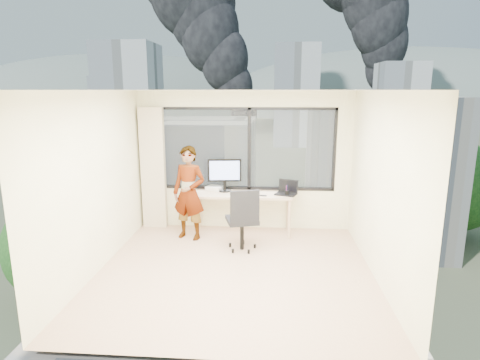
# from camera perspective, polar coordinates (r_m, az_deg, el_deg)

# --- Properties ---
(floor) EXTENTS (4.00, 4.00, 0.01)m
(floor) POSITION_cam_1_polar(r_m,az_deg,el_deg) (6.03, -0.73, -12.83)
(floor) COLOR tan
(floor) RESTS_ON ground
(ceiling) EXTENTS (4.00, 4.00, 0.01)m
(ceiling) POSITION_cam_1_polar(r_m,az_deg,el_deg) (5.45, -0.81, 12.69)
(ceiling) COLOR white
(ceiling) RESTS_ON ground
(wall_front) EXTENTS (4.00, 0.01, 2.60)m
(wall_front) POSITION_cam_1_polar(r_m,az_deg,el_deg) (3.69, -3.54, -7.90)
(wall_front) COLOR beige
(wall_front) RESTS_ON ground
(wall_left) EXTENTS (0.01, 4.00, 2.60)m
(wall_left) POSITION_cam_1_polar(r_m,az_deg,el_deg) (6.11, -19.81, -0.36)
(wall_left) COLOR beige
(wall_left) RESTS_ON ground
(wall_right) EXTENTS (0.01, 4.00, 2.60)m
(wall_right) POSITION_cam_1_polar(r_m,az_deg,el_deg) (5.78, 19.39, -1.04)
(wall_right) COLOR beige
(wall_right) RESTS_ON ground
(window_wall) EXTENTS (3.30, 0.16, 1.55)m
(window_wall) POSITION_cam_1_polar(r_m,az_deg,el_deg) (7.52, 0.96, 4.45)
(window_wall) COLOR black
(window_wall) RESTS_ON ground
(curtain) EXTENTS (0.45, 0.14, 2.30)m
(curtain) POSITION_cam_1_polar(r_m,az_deg,el_deg) (7.77, -12.26, 1.63)
(curtain) COLOR beige
(curtain) RESTS_ON floor
(desk) EXTENTS (1.80, 0.60, 0.75)m
(desk) POSITION_cam_1_polar(r_m,az_deg,el_deg) (7.44, 0.38, -4.72)
(desk) COLOR #CCAA89
(desk) RESTS_ON floor
(chair) EXTENTS (0.68, 0.68, 1.09)m
(chair) POSITION_cam_1_polar(r_m,az_deg,el_deg) (6.61, 0.28, -5.45)
(chair) COLOR black
(chair) RESTS_ON floor
(person) EXTENTS (0.70, 0.56, 1.66)m
(person) POSITION_cam_1_polar(r_m,az_deg,el_deg) (7.10, -7.28, -1.85)
(person) COLOR #2D2D33
(person) RESTS_ON floor
(monitor) EXTENTS (0.63, 0.21, 0.62)m
(monitor) POSITION_cam_1_polar(r_m,az_deg,el_deg) (7.44, -2.21, 0.73)
(monitor) COLOR black
(monitor) RESTS_ON desk
(game_console) EXTENTS (0.36, 0.34, 0.07)m
(game_console) POSITION_cam_1_polar(r_m,az_deg,el_deg) (7.61, -3.60, -1.14)
(game_console) COLOR white
(game_console) RESTS_ON desk
(laptop) EXTENTS (0.48, 0.49, 0.24)m
(laptop) POSITION_cam_1_polar(r_m,az_deg,el_deg) (7.27, 6.58, -1.19)
(laptop) COLOR black
(laptop) RESTS_ON desk
(cellphone) EXTENTS (0.13, 0.08, 0.01)m
(cellphone) POSITION_cam_1_polar(r_m,az_deg,el_deg) (7.18, 3.34, -2.23)
(cellphone) COLOR black
(cellphone) RESTS_ON desk
(pen_cup) EXTENTS (0.09, 0.09, 0.09)m
(pen_cup) POSITION_cam_1_polar(r_m,az_deg,el_deg) (7.24, 6.68, -1.85)
(pen_cup) COLOR black
(pen_cup) RESTS_ON desk
(handbag) EXTENTS (0.25, 0.18, 0.18)m
(handbag) POSITION_cam_1_polar(r_m,az_deg,el_deg) (7.53, 6.59, -0.93)
(handbag) COLOR #0B4246
(handbag) RESTS_ON desk
(exterior_ground) EXTENTS (400.00, 400.00, 0.04)m
(exterior_ground) POSITION_cam_1_polar(r_m,az_deg,el_deg) (126.52, 4.07, 5.07)
(exterior_ground) COLOR #515B3D
(exterior_ground) RESTS_ON ground
(near_bldg_a) EXTENTS (16.00, 12.00, 14.00)m
(near_bldg_a) POSITION_cam_1_polar(r_m,az_deg,el_deg) (37.91, -10.33, -2.23)
(near_bldg_a) COLOR beige
(near_bldg_a) RESTS_ON exterior_ground
(near_bldg_b) EXTENTS (14.00, 13.00, 16.00)m
(near_bldg_b) POSITION_cam_1_polar(r_m,az_deg,el_deg) (45.74, 18.81, 1.12)
(near_bldg_b) COLOR silver
(near_bldg_b) RESTS_ON exterior_ground
(far_tower_a) EXTENTS (14.00, 14.00, 28.00)m
(far_tower_a) POSITION_cam_1_polar(r_m,az_deg,el_deg) (106.54, -15.42, 10.80)
(far_tower_a) COLOR silver
(far_tower_a) RESTS_ON exterior_ground
(far_tower_b) EXTENTS (13.00, 13.00, 30.00)m
(far_tower_b) POSITION_cam_1_polar(r_m,az_deg,el_deg) (125.66, 7.91, 11.79)
(far_tower_b) COLOR silver
(far_tower_b) RESTS_ON exterior_ground
(far_tower_c) EXTENTS (15.00, 15.00, 26.00)m
(far_tower_c) POSITION_cam_1_polar(r_m,az_deg,el_deg) (152.13, 21.70, 10.41)
(far_tower_c) COLOR silver
(far_tower_c) RESTS_ON exterior_ground
(far_tower_d) EXTENTS (16.00, 14.00, 22.00)m
(far_tower_d) POSITION_cam_1_polar(r_m,az_deg,el_deg) (166.87, -17.22, 10.16)
(far_tower_d) COLOR silver
(far_tower_d) RESTS_ON exterior_ground
(hill_a) EXTENTS (288.00, 216.00, 90.00)m
(hill_a) POSITION_cam_1_polar(r_m,az_deg,el_deg) (347.41, -16.21, 9.41)
(hill_a) COLOR slate
(hill_a) RESTS_ON exterior_ground
(hill_b) EXTENTS (300.00, 220.00, 96.00)m
(hill_b) POSITION_cam_1_polar(r_m,az_deg,el_deg) (340.71, 21.57, 8.98)
(hill_b) COLOR slate
(hill_b) RESTS_ON exterior_ground
(tree_a) EXTENTS (7.00, 7.00, 8.00)m
(tree_a) POSITION_cam_1_polar(r_m,az_deg,el_deg) (34.39, -25.13, -10.11)
(tree_a) COLOR #1A4C19
(tree_a) RESTS_ON exterior_ground
(tree_b) EXTENTS (7.60, 7.60, 9.00)m
(tree_b) POSITION_cam_1_polar(r_m,az_deg,el_deg) (26.60, 11.81, -14.70)
(tree_b) COLOR #1A4C19
(tree_b) RESTS_ON exterior_ground
(tree_c) EXTENTS (8.40, 8.40, 10.00)m
(tree_c) POSITION_cam_1_polar(r_m,az_deg,el_deg) (51.58, 28.84, -1.95)
(tree_c) COLOR #1A4C19
(tree_c) RESTS_ON exterior_ground
(smoke_plume_b) EXTENTS (30.00, 18.00, 70.00)m
(smoke_plume_b) POSITION_cam_1_polar(r_m,az_deg,el_deg) (185.32, 22.72, 19.28)
(smoke_plume_b) COLOR black
(smoke_plume_b) RESTS_ON exterior_ground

